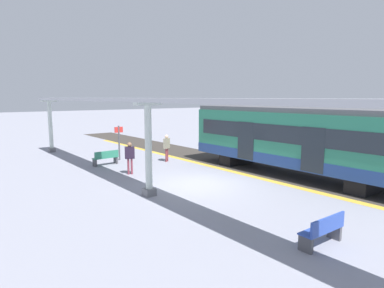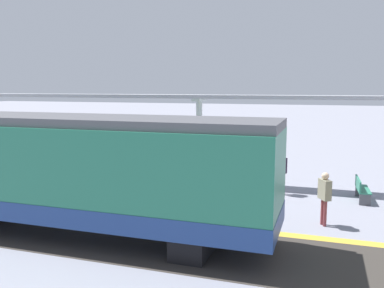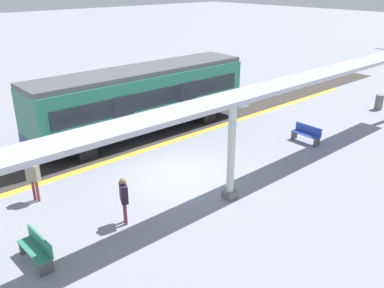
% 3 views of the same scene
% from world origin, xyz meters
% --- Properties ---
extents(ground_plane, '(176.00, 176.00, 0.00)m').
position_xyz_m(ground_plane, '(0.00, 0.00, 0.00)').
color(ground_plane, gray).
extents(tactile_edge_strip, '(0.40, 35.12, 0.01)m').
position_xyz_m(tactile_edge_strip, '(-3.02, 0.00, 0.00)').
color(tactile_edge_strip, gold).
rests_on(tactile_edge_strip, ground).
extents(trackbed, '(3.20, 47.12, 0.01)m').
position_xyz_m(trackbed, '(-4.82, 0.00, 0.00)').
color(trackbed, '#38332D').
rests_on(trackbed, ground).
extents(train_near_carriage, '(2.65, 11.81, 3.48)m').
position_xyz_m(train_near_carriage, '(-4.82, 1.58, 1.83)').
color(train_near_carriage, '#267559').
rests_on(train_near_carriage, ground).
extents(canopy_pillar_second, '(1.10, 0.44, 3.79)m').
position_xyz_m(canopy_pillar_second, '(2.77, 0.12, 1.92)').
color(canopy_pillar_second, slate).
rests_on(canopy_pillar_second, ground).
extents(canopy_beam, '(1.20, 28.18, 0.16)m').
position_xyz_m(canopy_beam, '(2.77, 0.03, 3.87)').
color(canopy_beam, '#A8AAB2').
rests_on(canopy_beam, canopy_pillar_nearest).
extents(bench_near_end, '(1.52, 0.50, 0.86)m').
position_xyz_m(bench_near_end, '(1.49, 6.99, 0.44)').
color(bench_near_end, '#2C49A8').
rests_on(bench_near_end, ground).
extents(bench_mid_platform, '(1.52, 0.50, 0.86)m').
position_xyz_m(bench_mid_platform, '(1.63, -6.70, 0.44)').
color(bench_mid_platform, '#2C7E60').
rests_on(bench_mid_platform, ground).
extents(passenger_waiting_near_edge, '(0.53, 0.43, 1.69)m').
position_xyz_m(passenger_waiting_near_edge, '(-1.81, -5.37, 1.06)').
color(passenger_waiting_near_edge, brown).
rests_on(passenger_waiting_near_edge, ground).
extents(passenger_by_the_benches, '(0.53, 0.39, 1.69)m').
position_xyz_m(passenger_by_the_benches, '(1.61, -3.72, 1.06)').
color(passenger_by_the_benches, brown).
rests_on(passenger_by_the_benches, ground).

